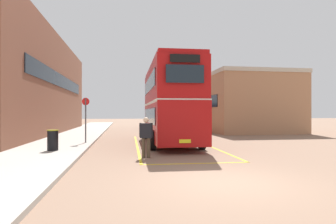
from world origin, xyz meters
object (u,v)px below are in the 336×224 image
(single_deck_bus, at_px, (167,115))
(litter_bin, at_px, (53,140))
(double_decker_bus, at_px, (169,103))
(bus_stop_sign, at_px, (86,116))
(pedestrian_boarding, at_px, (146,134))

(single_deck_bus, distance_m, litter_bin, 20.51)
(single_deck_bus, height_order, litter_bin, single_deck_bus)
(double_decker_bus, relative_size, bus_stop_sign, 4.02)
(litter_bin, bearing_deg, bus_stop_sign, 72.78)
(double_decker_bus, xyz_separation_m, litter_bin, (-6.02, -3.68, -1.89))
(double_decker_bus, distance_m, pedestrian_boarding, 6.08)
(double_decker_bus, bearing_deg, pedestrian_boarding, -108.44)
(single_deck_bus, bearing_deg, bus_stop_sign, -114.72)
(bus_stop_sign, bearing_deg, double_decker_bus, 3.38)
(pedestrian_boarding, distance_m, bus_stop_sign, 6.18)
(double_decker_bus, relative_size, single_deck_bus, 1.19)
(pedestrian_boarding, xyz_separation_m, litter_bin, (-4.16, 1.91, -0.36))
(litter_bin, bearing_deg, single_deck_bus, 66.57)
(single_deck_bus, xyz_separation_m, litter_bin, (-8.14, -18.79, -1.02))
(litter_bin, height_order, bus_stop_sign, bus_stop_sign)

